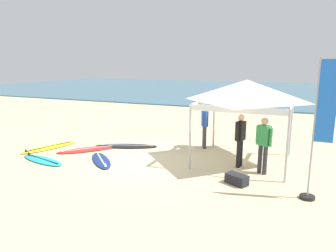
{
  "coord_description": "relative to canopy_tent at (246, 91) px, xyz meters",
  "views": [
    {
      "loc": [
        4.34,
        -8.78,
        3.23
      ],
      "look_at": [
        -0.05,
        1.3,
        1.0
      ],
      "focal_mm": 32.57,
      "sensor_mm": 36.0,
      "label": 1
    }
  ],
  "objects": [
    {
      "name": "ground_plane",
      "position": [
        -2.72,
        -1.27,
        -2.39
      ],
      "size": [
        80.0,
        80.0,
        0.0
      ],
      "primitive_type": "plane",
      "color": "beige"
    },
    {
      "name": "sea",
      "position": [
        -2.72,
        29.91,
        -2.34
      ],
      "size": [
        80.0,
        36.0,
        0.1
      ],
      "primitive_type": "cube",
      "color": "#386B84",
      "rests_on": "ground"
    },
    {
      "name": "canopy_tent",
      "position": [
        0.0,
        0.0,
        0.0
      ],
      "size": [
        2.93,
        2.93,
        2.75
      ],
      "color": "#B7B7BC",
      "rests_on": "ground"
    },
    {
      "name": "surfboard_cyan",
      "position": [
        -6.28,
        -2.65,
        -2.35
      ],
      "size": [
        2.12,
        0.97,
        0.19
      ],
      "color": "#23B2CC",
      "rests_on": "ground"
    },
    {
      "name": "surfboard_navy",
      "position": [
        -4.41,
        -1.89,
        -2.35
      ],
      "size": [
        1.75,
        1.73,
        0.19
      ],
      "color": "navy",
      "rests_on": "ground"
    },
    {
      "name": "surfboard_black",
      "position": [
        -4.58,
        0.05,
        -2.35
      ],
      "size": [
        2.53,
        1.48,
        0.19
      ],
      "color": "black",
      "rests_on": "ground"
    },
    {
      "name": "surfboard_yellow",
      "position": [
        -7.27,
        -1.34,
        -2.35
      ],
      "size": [
        1.2,
        2.32,
        0.19
      ],
      "color": "yellow",
      "rests_on": "ground"
    },
    {
      "name": "surfboard_red",
      "position": [
        -5.69,
        -0.98,
        -2.35
      ],
      "size": [
        1.96,
        2.13,
        0.19
      ],
      "color": "red",
      "rests_on": "ground"
    },
    {
      "name": "person_green",
      "position": [
        0.73,
        -0.93,
        -1.4
      ],
      "size": [
        0.49,
        0.37,
        1.71
      ],
      "color": "#2D2D33",
      "rests_on": "ground"
    },
    {
      "name": "person_black",
      "position": [
        -0.02,
        -0.57,
        -1.4
      ],
      "size": [
        0.29,
        0.54,
        1.71
      ],
      "color": "black",
      "rests_on": "ground"
    },
    {
      "name": "person_blue",
      "position": [
        -1.7,
        1.14,
        -1.4
      ],
      "size": [
        0.35,
        0.51,
        1.71
      ],
      "color": "#383842",
      "rests_on": "ground"
    },
    {
      "name": "banner_flag",
      "position": [
        2.08,
        -2.3,
        -0.81
      ],
      "size": [
        0.6,
        0.36,
        3.4
      ],
      "color": "#99999E",
      "rests_on": "ground"
    },
    {
      "name": "gear_bag_near_tent",
      "position": [
        0.2,
        -2.07,
        -2.25
      ],
      "size": [
        0.68,
        0.55,
        0.28
      ],
      "primitive_type": "cube",
      "rotation": [
        0.0,
        0.0,
        2.68
      ],
      "color": "#232328",
      "rests_on": "ground"
    }
  ]
}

